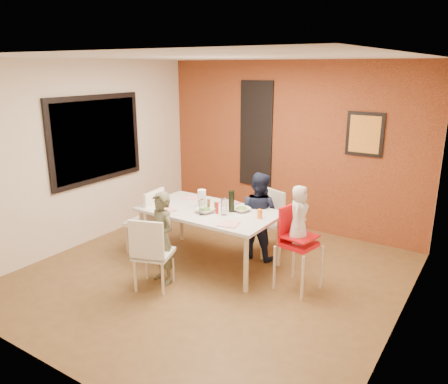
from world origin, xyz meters
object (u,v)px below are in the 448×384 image
Objects in this scene: child_near at (162,238)px; toddler at (299,214)px; high_chair at (296,240)px; wine_bottle at (231,201)px; dining_table at (209,215)px; paper_towel_roll at (202,199)px; chair_left at (149,218)px; chair_far at (268,218)px; child_far at (259,215)px; chair_near at (151,250)px.

child_near is 1.68m from toddler.
high_chair is at bearing 62.39° from toddler.
high_chair is at bearing -6.78° from wine_bottle.
toddler is at bearing -1.12° from dining_table.
high_chair is 1.41m from paper_towel_roll.
chair_left is 0.89m from paper_towel_roll.
toddler is (1.29, -0.03, 0.26)m from dining_table.
chair_far is 1.70m from chair_left.
chair_near is at bearing 70.50° from child_far.
child_near is at bearing 107.35° from toddler.
chair_near is 1.72m from high_chair.
dining_table is at bearing 79.20° from toddler.
chair_left is 2.18m from high_chair.
toddler is at bearing 147.65° from child_far.
toddler reaches higher than dining_table.
wine_bottle reaches higher than chair_near.
chair_far is 1.68m from child_near.
high_chair is (0.78, -0.79, 0.11)m from chair_far.
chair_far is 0.96× the size of chair_left.
child_far is (0.60, 1.54, 0.10)m from chair_near.
chair_far is 1.11m from high_chair.
chair_left is at bearing -165.90° from wine_bottle.
chair_left is 0.77× the size of child_far.
chair_far is (0.63, 1.78, -0.00)m from chair_near.
child_far is 4.26× the size of wine_bottle.
paper_towel_roll is (0.02, 1.01, 0.38)m from chair_near.
child_near is 1.68× the size of toddler.
chair_far is 0.26m from child_far.
chair_far is at bearing 51.51° from paper_towel_roll.
child_far is 0.55m from wine_bottle.
wine_bottle is (-0.17, -0.44, 0.29)m from child_far.
chair_far is at bearing 35.50° from toddler.
child_far is at bearing 46.27° from toddler.
toddler is at bearing -1.29° from paper_towel_roll.
high_chair is 3.57× the size of wine_bottle.
toddler is at bearing 88.74° from chair_left.
child_near reaches higher than wine_bottle.
child_near is at bearing -103.04° from chair_near.
chair_far is 0.74× the size of child_far.
chair_far is 0.89× the size of high_chair.
high_chair is at bearing 147.19° from child_far.
toddler reaches higher than chair_left.
chair_near reaches higher than dining_table.
paper_towel_roll reaches higher than chair_far.
toddler reaches higher than wine_bottle.
high_chair is at bearing 89.03° from chair_left.
child_far is at bearing -75.88° from chair_far.
paper_towel_roll is at bearing 98.94° from chair_left.
chair_left is (-1.40, -0.97, 0.02)m from chair_far.
child_near reaches higher than dining_table.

